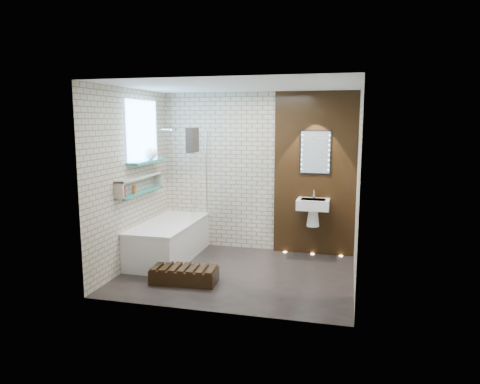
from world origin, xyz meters
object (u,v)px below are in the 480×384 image
(led_mirror, at_px, (315,152))
(walnut_step, at_px, (184,276))
(bath_screen, at_px, (199,175))
(washbasin, at_px, (313,208))
(bathtub, at_px, (169,240))

(led_mirror, bearing_deg, walnut_step, -131.60)
(bath_screen, xyz_separation_m, led_mirror, (1.82, 0.34, 0.37))
(bath_screen, bearing_deg, washbasin, 5.78)
(walnut_step, bearing_deg, washbasin, 45.68)
(bathtub, bearing_deg, led_mirror, 19.78)
(washbasin, bearing_deg, bath_screen, -174.22)
(bathtub, bearing_deg, walnut_step, -57.02)
(bath_screen, height_order, washbasin, bath_screen)
(bath_screen, bearing_deg, bathtub, -128.90)
(bath_screen, relative_size, washbasin, 2.41)
(led_mirror, distance_m, walnut_step, 2.80)
(washbasin, distance_m, walnut_step, 2.32)
(bathtub, distance_m, bath_screen, 1.14)
(led_mirror, bearing_deg, bath_screen, -169.34)
(bathtub, distance_m, led_mirror, 2.68)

